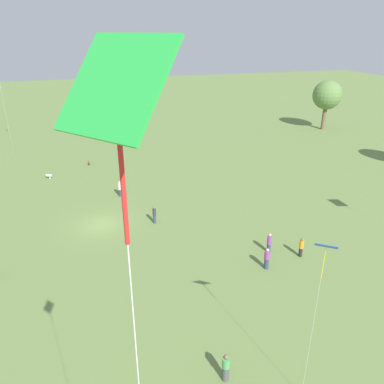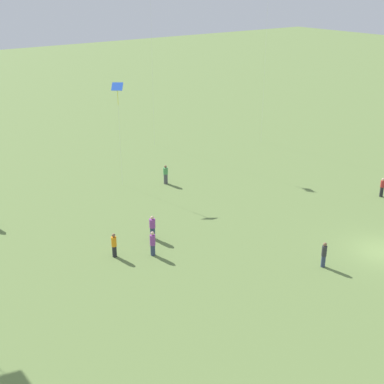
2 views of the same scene
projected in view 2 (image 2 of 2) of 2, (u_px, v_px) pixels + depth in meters
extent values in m
plane|color=olive|center=(383.00, 252.00, 36.15)|extent=(240.00, 240.00, 0.00)
cylinder|color=#333D5B|center=(153.00, 250.00, 35.61)|extent=(0.39, 0.39, 0.76)
cylinder|color=purple|center=(153.00, 240.00, 35.32)|extent=(0.46, 0.46, 0.74)
sphere|color=beige|center=(152.00, 233.00, 35.14)|extent=(0.24, 0.24, 0.24)
cylinder|color=#333D5B|center=(153.00, 233.00, 37.79)|extent=(0.37, 0.37, 0.89)
cylinder|color=purple|center=(152.00, 223.00, 37.51)|extent=(0.44, 0.44, 0.64)
sphere|color=beige|center=(152.00, 218.00, 37.34)|extent=(0.24, 0.24, 0.24)
cylinder|color=#333D5B|center=(323.00, 261.00, 34.18)|extent=(0.32, 0.32, 0.79)
cylinder|color=#333338|center=(324.00, 251.00, 33.90)|extent=(0.38, 0.38, 0.70)
sphere|color=brown|center=(325.00, 244.00, 33.72)|extent=(0.24, 0.24, 0.24)
cylinder|color=#232328|center=(114.00, 251.00, 35.41)|extent=(0.38, 0.38, 0.78)
cylinder|color=orange|center=(114.00, 242.00, 35.13)|extent=(0.45, 0.45, 0.68)
sphere|color=brown|center=(113.00, 235.00, 34.96)|extent=(0.24, 0.24, 0.24)
cylinder|color=#232328|center=(381.00, 192.00, 44.99)|extent=(0.40, 0.40, 0.86)
cylinder|color=#B72D2D|center=(383.00, 184.00, 44.72)|extent=(0.47, 0.47, 0.56)
sphere|color=beige|center=(383.00, 179.00, 44.57)|extent=(0.24, 0.24, 0.24)
cylinder|color=#4C4C51|center=(166.00, 179.00, 47.77)|extent=(0.41, 0.41, 0.93)
cylinder|color=#4C9956|center=(166.00, 171.00, 47.49)|extent=(0.49, 0.49, 0.57)
sphere|color=brown|center=(165.00, 167.00, 47.33)|extent=(0.24, 0.24, 0.24)
cylinder|color=silver|center=(265.00, 54.00, 56.13)|extent=(0.01, 0.01, 19.38)
cylinder|color=silver|center=(152.00, 68.00, 55.78)|extent=(0.01, 0.01, 16.59)
cube|color=blue|center=(117.00, 86.00, 44.33)|extent=(1.18, 1.20, 0.54)
cylinder|color=yellow|center=(118.00, 98.00, 44.68)|extent=(0.04, 0.04, 1.30)
cylinder|color=silver|center=(120.00, 137.00, 45.99)|extent=(0.01, 0.01, 8.78)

